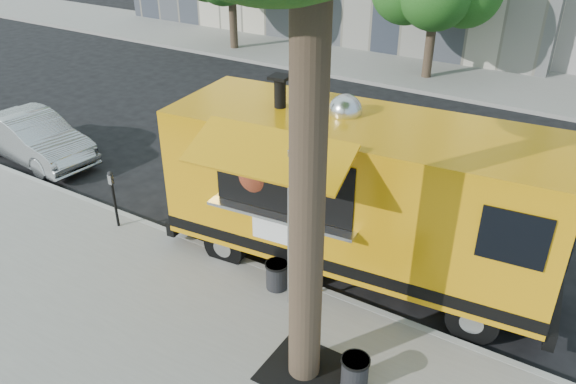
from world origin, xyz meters
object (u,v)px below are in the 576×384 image
at_px(sedan, 34,138).
at_px(trash_bin_left, 355,371).
at_px(food_truck, 357,192).
at_px(trash_bin_right, 277,274).
at_px(parking_meter, 113,193).
at_px(sign_post, 289,222).

xyz_separation_m(sedan, trash_bin_left, (11.07, -2.73, -0.23)).
xyz_separation_m(food_truck, trash_bin_left, (1.42, -2.83, -1.30)).
distance_m(trash_bin_left, trash_bin_right, 2.64).
relative_size(parking_meter, trash_bin_right, 2.51).
distance_m(sign_post, trash_bin_left, 2.57).
bearing_deg(sign_post, food_truck, 76.28).
xyz_separation_m(sign_post, parking_meter, (-4.55, 0.20, -0.87)).
distance_m(food_truck, trash_bin_left, 3.42).
bearing_deg(parking_meter, sign_post, -2.52).
bearing_deg(food_truck, sedan, 175.21).
xyz_separation_m(parking_meter, food_truck, (4.97, 1.52, 0.76)).
xyz_separation_m(sign_post, sedan, (-9.23, 1.62, -1.19)).
relative_size(sign_post, parking_meter, 2.25).
distance_m(food_truck, trash_bin_right, 2.13).
bearing_deg(trash_bin_left, sign_post, 148.85).
bearing_deg(food_truck, trash_bin_right, -125.12).
bearing_deg(parking_meter, sedan, 163.14).
xyz_separation_m(parking_meter, trash_bin_right, (4.13, 0.05, -0.55)).
bearing_deg(sign_post, parking_meter, 177.48).
bearing_deg(sedan, trash_bin_left, -98.60).
distance_m(sign_post, parking_meter, 4.64).
bearing_deg(food_truck, trash_bin_left, -68.68).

